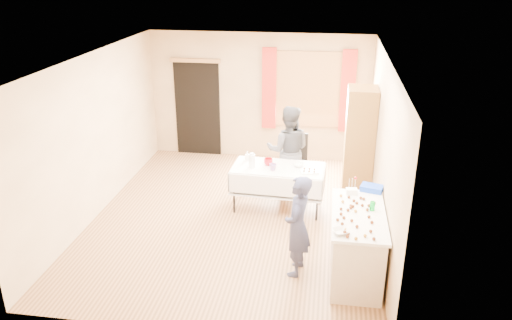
% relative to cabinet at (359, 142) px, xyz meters
% --- Properties ---
extents(floor, '(4.50, 5.50, 0.02)m').
position_rel_cabinet_xyz_m(floor, '(-1.99, -1.24, -0.98)').
color(floor, '#9E7047').
rests_on(floor, ground).
extents(ceiling, '(4.50, 5.50, 0.02)m').
position_rel_cabinet_xyz_m(ceiling, '(-1.99, -1.24, 1.64)').
color(ceiling, white).
rests_on(ceiling, floor).
extents(wall_back, '(4.50, 0.02, 2.60)m').
position_rel_cabinet_xyz_m(wall_back, '(-1.99, 1.52, 0.33)').
color(wall_back, tan).
rests_on(wall_back, floor).
extents(wall_front, '(4.50, 0.02, 2.60)m').
position_rel_cabinet_xyz_m(wall_front, '(-1.99, -4.00, 0.33)').
color(wall_front, tan).
rests_on(wall_front, floor).
extents(wall_left, '(0.02, 5.50, 2.60)m').
position_rel_cabinet_xyz_m(wall_left, '(-4.25, -1.24, 0.33)').
color(wall_left, tan).
rests_on(wall_left, floor).
extents(wall_right, '(0.02, 5.50, 2.60)m').
position_rel_cabinet_xyz_m(wall_right, '(0.27, -1.24, 0.33)').
color(wall_right, tan).
rests_on(wall_right, floor).
extents(window_frame, '(1.32, 0.06, 1.52)m').
position_rel_cabinet_xyz_m(window_frame, '(-0.99, 1.48, 0.53)').
color(window_frame, olive).
rests_on(window_frame, wall_back).
extents(window_pane, '(1.20, 0.02, 1.40)m').
position_rel_cabinet_xyz_m(window_pane, '(-0.99, 1.47, 0.53)').
color(window_pane, white).
rests_on(window_pane, wall_back).
extents(curtain_left, '(0.28, 0.06, 1.65)m').
position_rel_cabinet_xyz_m(curtain_left, '(-1.77, 1.43, 0.53)').
color(curtain_left, '#AE251B').
rests_on(curtain_left, wall_back).
extents(curtain_right, '(0.28, 0.06, 1.65)m').
position_rel_cabinet_xyz_m(curtain_right, '(-0.21, 1.43, 0.53)').
color(curtain_right, '#AE251B').
rests_on(curtain_right, wall_back).
extents(doorway, '(0.95, 0.04, 2.00)m').
position_rel_cabinet_xyz_m(doorway, '(-3.29, 1.49, 0.03)').
color(doorway, black).
rests_on(doorway, floor).
extents(door_lintel, '(1.05, 0.06, 0.08)m').
position_rel_cabinet_xyz_m(door_lintel, '(-3.29, 1.46, 1.05)').
color(door_lintel, olive).
rests_on(door_lintel, wall_back).
extents(cabinet, '(0.50, 0.60, 1.93)m').
position_rel_cabinet_xyz_m(cabinet, '(0.00, 0.00, 0.00)').
color(cabinet, brown).
rests_on(cabinet, floor).
extents(counter, '(0.68, 1.44, 0.91)m').
position_rel_cabinet_xyz_m(counter, '(-0.10, -2.55, -0.51)').
color(counter, beige).
rests_on(counter, floor).
extents(party_table, '(1.56, 0.85, 0.75)m').
position_rel_cabinet_xyz_m(party_table, '(-1.33, -0.80, -0.52)').
color(party_table, black).
rests_on(party_table, floor).
extents(chair, '(0.46, 0.46, 0.97)m').
position_rel_cabinet_xyz_m(chair, '(-1.13, 0.19, -0.68)').
color(chair, black).
rests_on(chair, floor).
extents(girl, '(0.60, 0.47, 1.40)m').
position_rel_cabinet_xyz_m(girl, '(-0.87, -2.62, -0.27)').
color(girl, '#222546').
rests_on(girl, floor).
extents(woman, '(0.83, 0.67, 1.61)m').
position_rel_cabinet_xyz_m(woman, '(-1.22, -0.16, -0.16)').
color(woman, black).
rests_on(woman, floor).
extents(soda_can, '(0.08, 0.08, 0.12)m').
position_rel_cabinet_xyz_m(soda_can, '(0.07, -2.43, 0.00)').
color(soda_can, '#059424').
rests_on(soda_can, counter).
extents(mixing_bowl, '(0.33, 0.33, 0.05)m').
position_rel_cabinet_xyz_m(mixing_bowl, '(-0.34, -3.08, -0.03)').
color(mixing_bowl, white).
rests_on(mixing_bowl, counter).
extents(foam_block, '(0.16, 0.12, 0.08)m').
position_rel_cabinet_xyz_m(foam_block, '(-0.18, -1.98, -0.02)').
color(foam_block, white).
rests_on(foam_block, counter).
extents(blue_basket, '(0.34, 0.27, 0.08)m').
position_rel_cabinet_xyz_m(blue_basket, '(0.10, -1.84, -0.02)').
color(blue_basket, '#1339BA').
rests_on(blue_basket, counter).
extents(pitcher, '(0.11, 0.11, 0.22)m').
position_rel_cabinet_xyz_m(pitcher, '(-1.76, -0.87, -0.11)').
color(pitcher, silver).
rests_on(pitcher, party_table).
extents(cup_red, '(0.20, 0.20, 0.12)m').
position_rel_cabinet_xyz_m(cup_red, '(-1.50, -0.74, -0.16)').
color(cup_red, '#B00811').
rests_on(cup_red, party_table).
extents(cup_rainbow, '(0.15, 0.15, 0.11)m').
position_rel_cabinet_xyz_m(cup_rainbow, '(-1.40, -0.94, -0.16)').
color(cup_rainbow, red).
rests_on(cup_rainbow, party_table).
extents(small_bowl, '(0.29, 0.29, 0.05)m').
position_rel_cabinet_xyz_m(small_bowl, '(-1.00, -0.73, -0.19)').
color(small_bowl, white).
rests_on(small_bowl, party_table).
extents(pastry_tray, '(0.32, 0.26, 0.02)m').
position_rel_cabinet_xyz_m(pastry_tray, '(-0.81, -0.94, -0.21)').
color(pastry_tray, white).
rests_on(pastry_tray, party_table).
extents(bottle, '(0.10, 0.10, 0.16)m').
position_rel_cabinet_xyz_m(bottle, '(-1.88, -0.58, -0.14)').
color(bottle, white).
rests_on(bottle, party_table).
extents(cake_balls, '(0.52, 1.15, 0.04)m').
position_rel_cabinet_xyz_m(cake_balls, '(-0.16, -2.62, -0.04)').
color(cake_balls, '#3F2314').
rests_on(cake_balls, counter).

